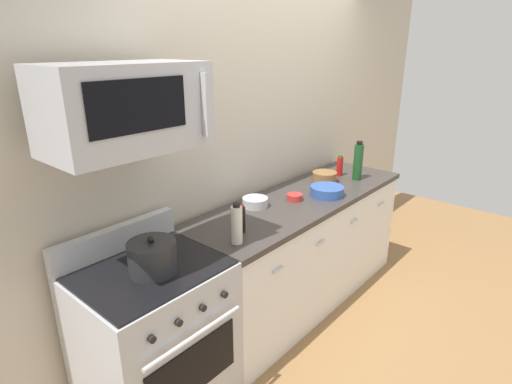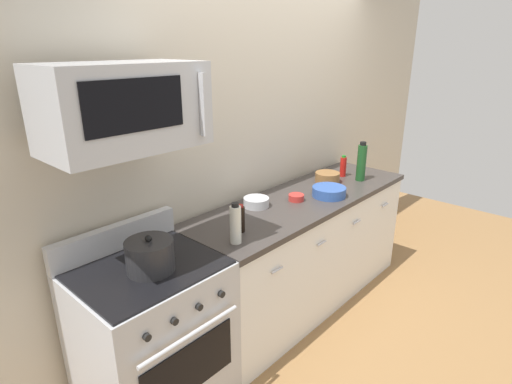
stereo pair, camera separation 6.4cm
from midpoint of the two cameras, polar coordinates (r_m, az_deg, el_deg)
name	(u,v)px [view 2 (the right image)]	position (r m, az deg, el deg)	size (l,w,h in m)	color
ground_plane	(301,299)	(3.61, 6.80, -14.47)	(6.24, 6.24, 0.00)	olive
back_wall	(266,134)	(3.30, 1.93, 8.04)	(5.20, 0.10, 2.70)	beige
counter_unit	(303,250)	(3.37, 7.13, -8.00)	(2.11, 0.66, 0.92)	white
range_oven	(153,337)	(2.52, -13.37, -18.98)	(0.76, 0.69, 1.07)	#B7BABF
microwave	(124,107)	(2.03, -17.00, 11.23)	(0.74, 0.44, 0.40)	#B7BABF
bottle_wine_green	(361,162)	(3.61, 14.92, 4.01)	(0.08, 0.08, 0.34)	#19471E
bottle_soy_sauce_dark	(240,219)	(2.55, -1.45, -3.75)	(0.06, 0.06, 0.18)	black
bottle_hot_sauce_red	(343,166)	(3.71, 12.49, 3.48)	(0.05, 0.05, 0.19)	#B21914
bottle_vinegar_white	(236,224)	(2.40, -2.10, -4.47)	(0.07, 0.07, 0.25)	silver
bowl_blue_mixing	(329,191)	(3.21, 10.66, 0.10)	(0.26, 0.26, 0.07)	#2D519E
bowl_wooden_salad	(327,177)	(3.53, 10.39, 2.04)	(0.21, 0.21, 0.09)	brown
bowl_red_small	(296,197)	(3.09, 6.20, -0.74)	(0.12, 0.12, 0.05)	#B72D28
bowl_steel_prep	(256,202)	(2.96, 0.65, -1.38)	(0.18, 0.18, 0.07)	#B2B5BA
stockpot	(150,256)	(2.19, -13.68, -8.58)	(0.25, 0.25, 0.20)	#262628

